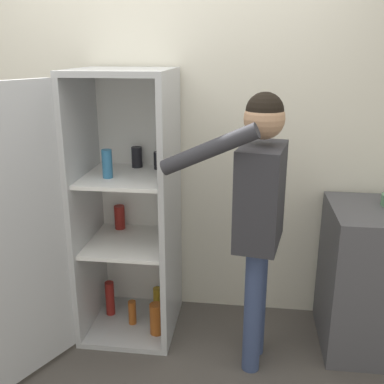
{
  "coord_description": "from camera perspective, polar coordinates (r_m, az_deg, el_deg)",
  "views": [
    {
      "loc": [
        0.58,
        -1.99,
        1.82
      ],
      "look_at": [
        0.24,
        0.62,
        0.98
      ],
      "focal_mm": 42.0,
      "sensor_mm": 36.0,
      "label": 1
    }
  ],
  "objects": [
    {
      "name": "wall_back",
      "position": [
        3.07,
        -3.55,
        7.5
      ],
      "size": [
        7.0,
        0.06,
        2.55
      ],
      "color": "silver",
      "rests_on": "ground_plane"
    },
    {
      "name": "refrigerator",
      "position": [
        2.85,
        -10.45,
        -2.63
      ],
      "size": [
        0.9,
        1.14,
        1.71
      ],
      "color": "#B7BABC",
      "rests_on": "ground_plane"
    },
    {
      "name": "person",
      "position": [
        2.47,
        8.48,
        -1.04
      ],
      "size": [
        0.67,
        0.53,
        1.61
      ],
      "color": "#384770",
      "rests_on": "ground_plane"
    },
    {
      "name": "counter",
      "position": [
        3.04,
        21.77,
        -10.17
      ],
      "size": [
        0.56,
        0.62,
        0.92
      ],
      "color": "#4C4C51",
      "rests_on": "ground_plane"
    }
  ]
}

